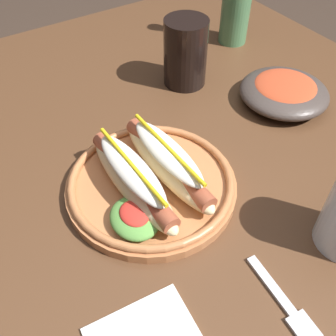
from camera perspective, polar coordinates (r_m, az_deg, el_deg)
name	(u,v)px	position (r m, az deg, el deg)	size (l,w,h in m)	color
dining_table	(197,216)	(0.67, 4.34, -7.17)	(1.26, 1.05, 0.74)	#51331E
hot_dog_plate	(150,179)	(0.57, -2.63, -1.68)	(0.26, 0.26, 0.08)	#B77042
fork	(286,304)	(0.51, 17.05, -18.76)	(0.12, 0.03, 0.00)	silver
soda_cup	(185,53)	(0.77, 2.59, 16.71)	(0.08, 0.08, 0.13)	black
glass_bottle	(237,0)	(0.93, 10.17, 23.24)	(0.06, 0.06, 0.24)	#4C7F51
side_bowl	(284,91)	(0.77, 16.85, 10.85)	(0.17, 0.17, 0.05)	#423833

